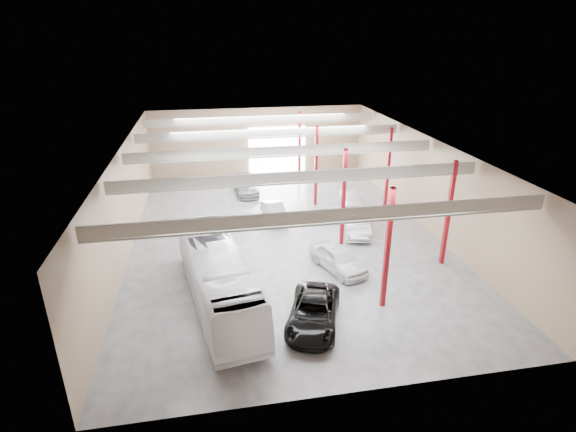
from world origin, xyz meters
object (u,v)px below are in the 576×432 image
object	(u,v)px
car_row_b	(274,212)
car_right_near	(356,222)
black_sedan	(313,312)
car_row_a	(338,258)
car_row_c	(246,186)
coach_bus	(218,276)
car_right_far	(352,199)

from	to	relation	value
car_row_b	car_right_near	bearing A→B (deg)	-37.62
black_sedan	car_row_b	distance (m)	14.26
car_row_a	car_row_c	size ratio (longest dim) A/B	0.97
car_row_c	coach_bus	bearing A→B (deg)	-103.26
black_sedan	car_right_far	xyz separation A→B (m)	(7.22, 15.96, -0.08)
coach_bus	car_row_a	size ratio (longest dim) A/B	2.55
coach_bus	car_right_far	xyz separation A→B (m)	(11.99, 12.95, -0.99)
coach_bus	car_right_near	world-z (taller)	coach_bus
car_row_a	coach_bus	bearing A→B (deg)	178.22
car_right_near	car_right_far	xyz separation A→B (m)	(1.30, 5.20, -0.15)
car_row_b	car_row_c	bearing A→B (deg)	97.06
coach_bus	car_row_b	size ratio (longest dim) A/B	2.88
car_right_far	car_right_near	bearing A→B (deg)	-99.36
car_row_a	car_row_b	world-z (taller)	car_row_a
car_row_c	car_right_near	size ratio (longest dim) A/B	0.96
car_right_far	car_row_c	bearing A→B (deg)	154.07
black_sedan	car_row_a	size ratio (longest dim) A/B	1.15
coach_bus	car_right_near	bearing A→B (deg)	26.55
black_sedan	car_right_near	bearing A→B (deg)	80.97
coach_bus	car_row_a	bearing A→B (deg)	8.19
coach_bus	black_sedan	xyz separation A→B (m)	(4.77, -3.01, -0.91)
car_row_a	car_right_far	distance (m)	11.36
car_row_a	car_right_near	distance (m)	6.10
black_sedan	car_right_near	size ratio (longest dim) A/B	1.08
black_sedan	car_right_near	world-z (taller)	car_right_near
coach_bus	car_right_near	distance (m)	13.23
car_right_near	black_sedan	bearing A→B (deg)	-106.26
coach_bus	black_sedan	world-z (taller)	coach_bus
car_row_b	car_row_c	xyz separation A→B (m)	(-1.64, 6.85, 0.02)
car_right_near	car_row_b	bearing A→B (deg)	161.32
car_row_c	car_right_far	xyz separation A→B (m)	(8.70, -5.15, -0.03)
coach_bus	car_row_c	world-z (taller)	coach_bus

